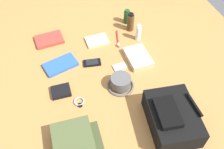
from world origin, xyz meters
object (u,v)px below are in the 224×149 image
at_px(toothpaste_tube, 138,33).
at_px(notepad, 97,41).
at_px(backpack, 172,118).
at_px(cell_phone, 92,63).
at_px(folded_towel, 138,57).
at_px(media_player, 120,67).
at_px(travel_guidebook, 60,65).
at_px(cologne_bottle, 131,22).
at_px(paperback_novel, 49,40).
at_px(toothbrush, 118,40).
at_px(wallet, 61,91).
at_px(shampoo_bottle, 127,17).
at_px(wristwatch, 79,102).
at_px(toiletry_pouch, 76,147).
at_px(bucket_hat, 121,83).

bearing_deg(toothpaste_tube, notepad, -103.16).
xyz_separation_m(backpack, cell_phone, (-0.55, -0.28, -0.06)).
distance_m(notepad, folded_towel, 0.32).
bearing_deg(media_player, travel_guidebook, -110.27).
bearing_deg(cologne_bottle, paperback_novel, -96.12).
bearing_deg(toothbrush, cologne_bottle, 123.90).
bearing_deg(travel_guidebook, cologne_bottle, 109.77).
distance_m(paperback_novel, folded_towel, 0.63).
height_order(backpack, wallet, backpack).
xyz_separation_m(cologne_bottle, media_player, (0.33, -0.20, -0.06)).
bearing_deg(shampoo_bottle, travel_guidebook, -62.94).
height_order(travel_guidebook, media_player, travel_guidebook).
bearing_deg(backpack, wallet, -127.13).
bearing_deg(media_player, notepad, -166.12).
relative_size(shampoo_bottle, wristwatch, 1.54).
relative_size(travel_guidebook, cell_phone, 1.92).
distance_m(toiletry_pouch, folded_towel, 0.71).
xyz_separation_m(notepad, folded_towel, (0.25, 0.21, 0.01)).
relative_size(backpack, media_player, 3.92).
height_order(toothbrush, wallet, wallet).
distance_m(cologne_bottle, paperback_novel, 0.58).
bearing_deg(toiletry_pouch, backpack, 89.20).
distance_m(toothpaste_tube, notepad, 0.29).
bearing_deg(toiletry_pouch, folded_towel, 133.07).
xyz_separation_m(toiletry_pouch, shampoo_bottle, (-0.87, 0.59, 0.01)).
height_order(cologne_bottle, cell_phone, cologne_bottle).
xyz_separation_m(bucket_hat, paperback_novel, (-0.53, -0.34, -0.02)).
relative_size(toiletry_pouch, cologne_bottle, 1.98).
bearing_deg(folded_towel, backpack, -2.03).
xyz_separation_m(media_player, wallet, (0.08, -0.39, 0.01)).
height_order(shampoo_bottle, toothpaste_tube, toothpaste_tube).
bearing_deg(media_player, wristwatch, -59.25).
xyz_separation_m(backpack, shampoo_bottle, (-0.88, 0.08, -0.01)).
bearing_deg(paperback_novel, notepad, 70.62).
bearing_deg(notepad, toothpaste_tube, 75.54).
height_order(cologne_bottle, wristwatch, cologne_bottle).
bearing_deg(folded_towel, notepad, -140.44).
bearing_deg(notepad, wallet, -42.99).
bearing_deg(cell_phone, notepad, 155.52).
distance_m(backpack, cologne_bottle, 0.80).
xyz_separation_m(toothpaste_tube, notepad, (-0.07, -0.28, -0.05)).
relative_size(toothpaste_tube, notepad, 0.81).
bearing_deg(toiletry_pouch, bucket_hat, 132.65).
height_order(toiletry_pouch, wristwatch, toiletry_pouch).
bearing_deg(notepad, cologne_bottle, 99.06).
bearing_deg(wristwatch, folded_towel, 115.56).
bearing_deg(backpack, cell_phone, -153.45).
relative_size(toiletry_pouch, toothpaste_tube, 2.26).
bearing_deg(cell_phone, travel_guidebook, -102.43).
bearing_deg(cell_phone, media_player, 60.91).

